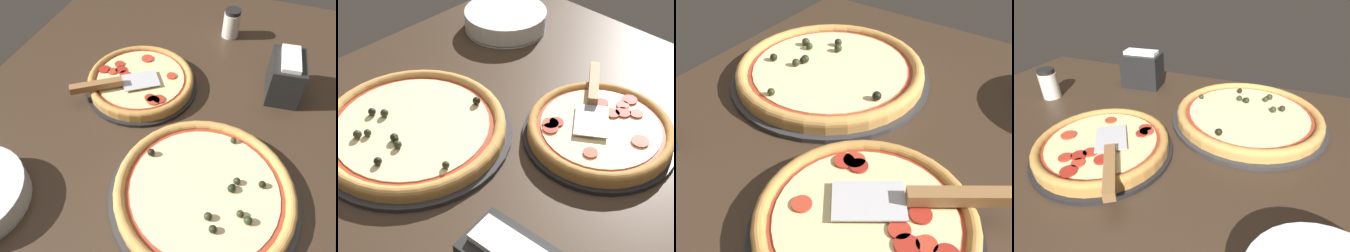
# 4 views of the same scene
# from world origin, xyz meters

# --- Properties ---
(ground_plane) EXTENTS (1.34, 1.02, 0.04)m
(ground_plane) POSITION_xyz_m (0.00, 0.00, -0.02)
(ground_plane) COLOR #38281C
(pizza_pan_front) EXTENTS (0.33, 0.33, 0.01)m
(pizza_pan_front) POSITION_xyz_m (-0.01, -0.05, 0.01)
(pizza_pan_front) COLOR black
(pizza_pan_front) RESTS_ON ground_plane
(pizza_front) EXTENTS (0.31, 0.31, 0.03)m
(pizza_front) POSITION_xyz_m (-0.01, -0.05, 0.03)
(pizza_front) COLOR #B77F3D
(pizza_front) RESTS_ON pizza_pan_front
(pizza_pan_back) EXTENTS (0.43, 0.43, 0.01)m
(pizza_pan_back) POSITION_xyz_m (0.28, 0.23, 0.01)
(pizza_pan_back) COLOR #2D2D30
(pizza_pan_back) RESTS_ON ground_plane
(pizza_back) EXTENTS (0.40, 0.40, 0.04)m
(pizza_back) POSITION_xyz_m (0.28, 0.23, 0.02)
(pizza_back) COLOR #C68E47
(pizza_back) RESTS_ON pizza_pan_back
(serving_spatula) EXTENTS (0.18, 0.23, 0.02)m
(serving_spatula) POSITION_xyz_m (0.06, -0.12, 0.05)
(serving_spatula) COLOR #B7B7BC
(serving_spatula) RESTS_ON pizza_front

